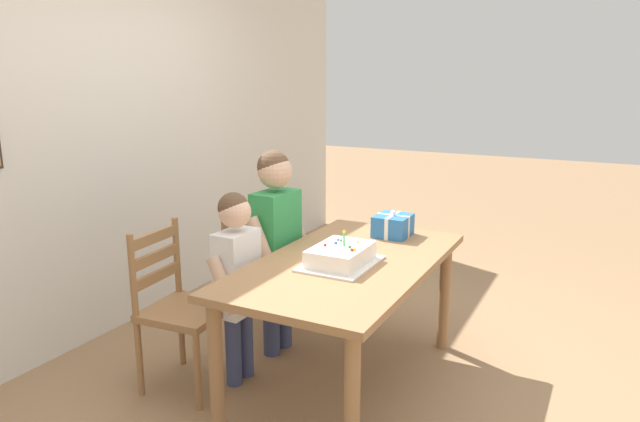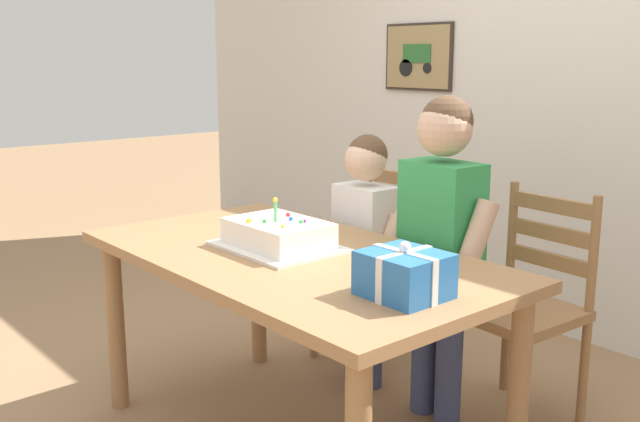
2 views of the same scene
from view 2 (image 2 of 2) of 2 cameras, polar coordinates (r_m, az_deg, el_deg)
The scene contains 8 objects.
back_wall at distance 3.82m, azimuth 19.52°, elevation 9.63°, with size 6.40×0.11×2.60m.
dining_table at distance 2.56m, azimuth -2.16°, elevation -5.39°, with size 1.59×0.87×0.75m.
birthday_cake at distance 2.58m, azimuth -3.43°, elevation -1.96°, with size 0.44×0.34×0.19m.
gift_box_red_large at distance 2.08m, azimuth 6.71°, elevation -5.02°, with size 0.23×0.21×0.17m.
chair_left at distance 3.44m, azimuth 4.50°, elevation -4.02°, with size 0.45×0.45×0.92m.
chair_right at distance 2.95m, azimuth 15.86°, elevation -7.24°, with size 0.45×0.45×0.92m.
child_older at distance 2.78m, azimuth 9.56°, elevation -1.35°, with size 0.48×0.28×1.29m.
child_younger at distance 3.08m, azimuth 3.55°, elevation -1.98°, with size 0.40×0.23×1.11m.
Camera 2 is at (1.92, -1.51, 1.42)m, focal length 40.34 mm.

